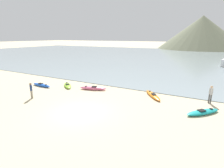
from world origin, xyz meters
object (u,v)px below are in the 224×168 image
at_px(kayak_on_sand_3, 42,85).
at_px(kayak_on_sand_4, 93,88).
at_px(kayak_on_sand_2, 67,85).
at_px(kayak_on_sand_1, 203,112).
at_px(person_near_waterline, 211,93).
at_px(person_near_foreground, 31,90).
at_px(kayak_on_sand_0, 153,95).

bearing_deg(kayak_on_sand_3, kayak_on_sand_4, 16.01).
bearing_deg(kayak_on_sand_2, kayak_on_sand_4, 6.47).
xyz_separation_m(kayak_on_sand_1, person_near_waterline, (0.45, 2.74, 0.78)).
xyz_separation_m(person_near_foreground, person_near_waterline, (14.96, 6.58, 0.06)).
xyz_separation_m(kayak_on_sand_4, person_near_foreground, (-3.57, -5.07, 0.69)).
height_order(kayak_on_sand_0, kayak_on_sand_1, kayak_on_sand_1).
relative_size(kayak_on_sand_0, person_near_foreground, 1.95).
bearing_deg(person_near_foreground, kayak_on_sand_4, 54.82).
bearing_deg(kayak_on_sand_3, kayak_on_sand_0, 12.04).
distance_m(kayak_on_sand_3, kayak_on_sand_4, 6.39).
relative_size(kayak_on_sand_1, kayak_on_sand_3, 0.93).
bearing_deg(person_near_foreground, kayak_on_sand_2, 87.51).
xyz_separation_m(kayak_on_sand_1, kayak_on_sand_2, (-14.30, 0.85, 0.00)).
height_order(kayak_on_sand_0, kayak_on_sand_2, kayak_on_sand_2).
bearing_deg(kayak_on_sand_3, person_near_foreground, -52.18).
distance_m(kayak_on_sand_3, person_near_waterline, 17.84).
bearing_deg(kayak_on_sand_4, person_near_waterline, 7.56).
relative_size(kayak_on_sand_2, person_near_foreground, 1.61).
height_order(kayak_on_sand_2, person_near_waterline, person_near_waterline).
bearing_deg(kayak_on_sand_1, person_near_waterline, 80.66).
bearing_deg(kayak_on_sand_0, kayak_on_sand_2, -172.42).
height_order(kayak_on_sand_4, person_near_foreground, person_near_foreground).
bearing_deg(person_near_waterline, person_near_foreground, -156.24).
distance_m(kayak_on_sand_4, person_near_waterline, 11.51).
xyz_separation_m(kayak_on_sand_3, kayak_on_sand_4, (6.14, 1.76, 0.02)).
xyz_separation_m(kayak_on_sand_0, person_near_foreground, (-10.05, -6.00, 0.73)).
xyz_separation_m(kayak_on_sand_0, kayak_on_sand_1, (4.46, -2.16, 0.01)).
bearing_deg(kayak_on_sand_1, kayak_on_sand_2, 176.61).
distance_m(kayak_on_sand_0, kayak_on_sand_2, 9.93).
height_order(kayak_on_sand_1, kayak_on_sand_2, kayak_on_sand_2).
bearing_deg(kayak_on_sand_2, kayak_on_sand_1, -3.39).
relative_size(kayak_on_sand_2, kayak_on_sand_3, 0.83).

